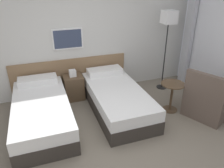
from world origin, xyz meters
name	(u,v)px	position (x,y,z in m)	size (l,w,h in m)	color
ground_plane	(120,148)	(0.00, 0.00, 0.00)	(16.00, 16.00, 0.00)	slate
wall_headboard	(84,36)	(-0.02, 2.17, 1.30)	(10.00, 0.10, 2.70)	silver
bed_near_door	(42,112)	(-1.10, 1.10, 0.25)	(0.96, 2.04, 0.61)	#332D28
bed_near_window	(116,98)	(0.34, 1.10, 0.25)	(0.96, 2.04, 0.61)	#332D28
nightstand	(74,87)	(-0.38, 1.85, 0.28)	(0.41, 0.41, 0.67)	brown
floor_lamp	(169,22)	(1.74, 1.65, 1.57)	(0.28, 0.28, 1.82)	black
side_table	(172,92)	(1.37, 0.71, 0.42)	(0.46, 0.46, 0.60)	brown
armchair	(209,100)	(1.98, 0.34, 0.30)	(1.07, 1.02, 0.95)	brown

